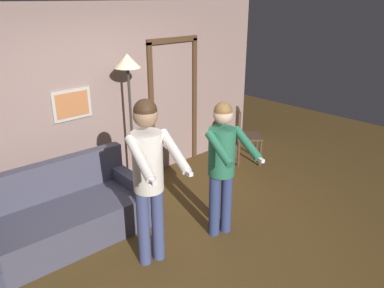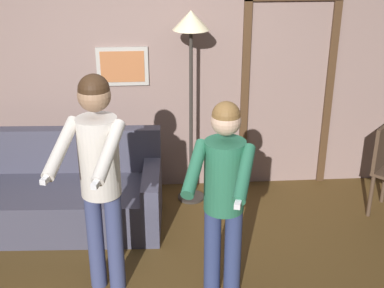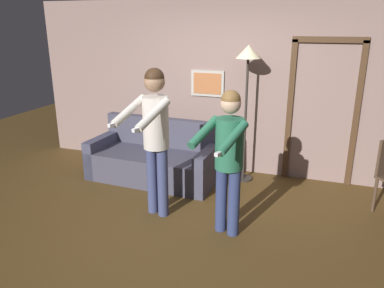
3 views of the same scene
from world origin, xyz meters
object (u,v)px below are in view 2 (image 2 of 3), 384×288
Objects in this scene: couch at (62,198)px; person_standing_left at (99,166)px; torchiere_lamp at (191,43)px; person_standing_right at (224,187)px.

person_standing_left is at bearing -63.84° from couch.
torchiere_lamp is 1.22× the size of person_standing_right.
person_standing_left is at bearing -118.56° from torchiere_lamp.
torchiere_lamp reaches higher than person_standing_right.
couch is 1.40m from person_standing_left.
couch is 1.08× the size of person_standing_left.
person_standing_left is (-0.77, -1.42, -0.57)m from torchiere_lamp.
torchiere_lamp reaches higher than person_standing_left.
person_standing_left reaches higher than couch.
couch is 1.95m from person_standing_right.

